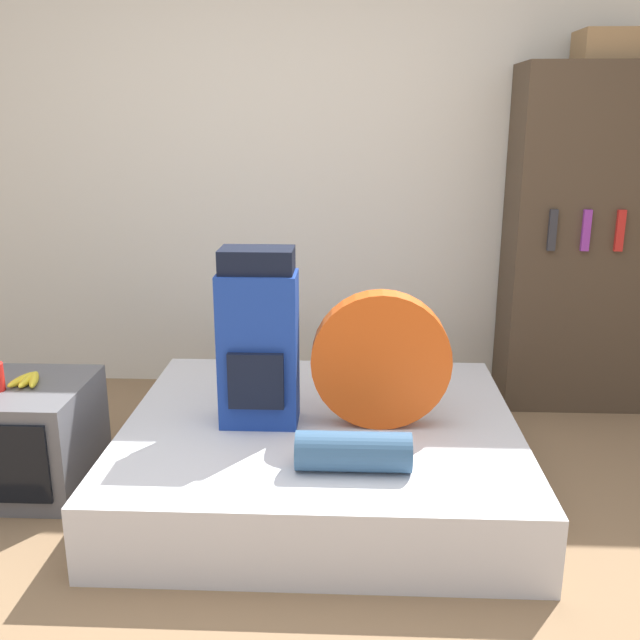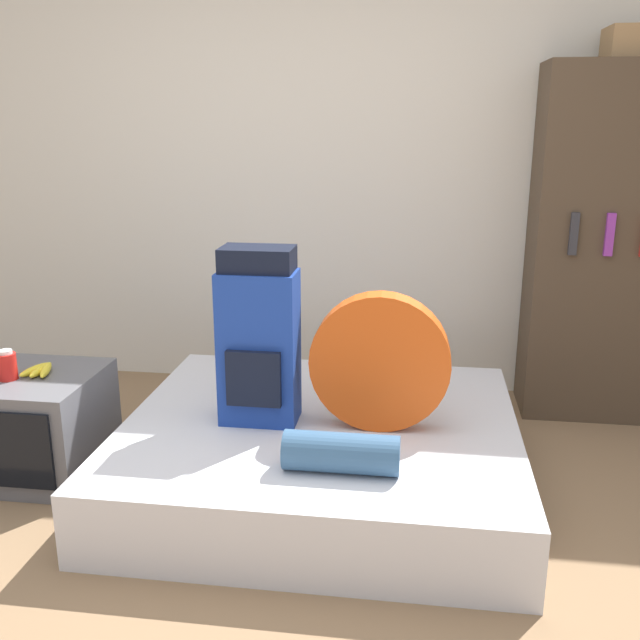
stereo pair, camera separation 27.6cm
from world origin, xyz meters
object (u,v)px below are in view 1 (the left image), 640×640
object	(u,v)px
television	(28,436)
tent_bag	(381,360)
sleeping_roll	(353,452)
cardboard_box	(617,46)
backpack	(258,341)
bookshelf	(588,241)

from	to	relation	value
television	tent_bag	bearing A→B (deg)	1.48
sleeping_roll	television	bearing A→B (deg)	165.11
television	cardboard_box	xyz separation A→B (m)	(2.73, 1.13, 1.68)
backpack	bookshelf	distance (m)	1.99
backpack	tent_bag	xyz separation A→B (m)	(0.51, -0.00, -0.08)
sleeping_roll	cardboard_box	xyz separation A→B (m)	(1.32, 1.51, 1.53)
tent_bag	sleeping_roll	size ratio (longest dim) A/B	1.36
backpack	sleeping_roll	distance (m)	0.65
bookshelf	sleeping_roll	bearing A→B (deg)	-130.54
bookshelf	backpack	bearing A→B (deg)	-147.45
backpack	bookshelf	xyz separation A→B (m)	(1.66, 1.06, 0.25)
backpack	sleeping_roll	xyz separation A→B (m)	(0.40, -0.42, -0.29)
bookshelf	tent_bag	bearing A→B (deg)	-137.28
sleeping_roll	television	xyz separation A→B (m)	(-1.41, 0.38, -0.14)
television	cardboard_box	bearing A→B (deg)	22.58
tent_bag	television	distance (m)	1.57
television	backpack	bearing A→B (deg)	2.34
backpack	television	bearing A→B (deg)	-177.66
bookshelf	cardboard_box	size ratio (longest dim) A/B	4.70
backpack	cardboard_box	distance (m)	2.38
backpack	tent_bag	size ratio (longest dim) A/B	1.30
sleeping_roll	cardboard_box	bearing A→B (deg)	48.90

